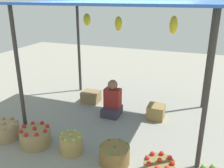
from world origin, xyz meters
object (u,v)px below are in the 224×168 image
(basket_potatoes, at_px, (5,131))
(basket_limes, at_px, (71,144))
(vendor_person, at_px, (112,102))
(wooden_crate_stacked_rear, at_px, (156,112))
(basket_red_apples, at_px, (35,137))
(basket_red_tomatoes, at_px, (159,167))
(basket_green_chilies, at_px, (115,155))
(wooden_crate_near_vendor, at_px, (91,97))

(basket_potatoes, bearing_deg, basket_limes, 1.10)
(vendor_person, bearing_deg, wooden_crate_stacked_rear, 10.18)
(basket_red_apples, relative_size, basket_red_tomatoes, 1.17)
(basket_limes, bearing_deg, basket_potatoes, -178.90)
(basket_potatoes, relative_size, basket_limes, 1.35)
(basket_red_apples, height_order, basket_red_tomatoes, basket_red_apples)
(basket_potatoes, bearing_deg, basket_green_chilies, 0.48)
(basket_green_chilies, distance_m, wooden_crate_stacked_rear, 1.72)
(basket_red_tomatoes, bearing_deg, basket_red_apples, 179.75)
(basket_red_tomatoes, bearing_deg, vendor_person, 129.77)
(vendor_person, relative_size, wooden_crate_near_vendor, 1.94)
(basket_green_chilies, xyz_separation_m, wooden_crate_stacked_rear, (0.30, 1.69, 0.00))
(wooden_crate_near_vendor, distance_m, wooden_crate_stacked_rear, 1.65)
(basket_potatoes, bearing_deg, vendor_person, 46.29)
(vendor_person, distance_m, basket_red_apples, 1.76)
(basket_red_tomatoes, relative_size, wooden_crate_near_vendor, 1.10)
(basket_red_apples, bearing_deg, vendor_person, 61.86)
(basket_potatoes, distance_m, basket_red_tomatoes, 2.77)
(basket_red_tomatoes, distance_m, wooden_crate_near_vendor, 2.84)
(basket_red_tomatoes, bearing_deg, basket_limes, 178.76)
(basket_red_apples, bearing_deg, wooden_crate_stacked_rear, 44.53)
(basket_limes, distance_m, wooden_crate_stacked_rear, 1.99)
(vendor_person, distance_m, wooden_crate_near_vendor, 0.87)
(basket_red_apples, relative_size, basket_green_chilies, 1.10)
(basket_green_chilies, relative_size, wooden_crate_stacked_rear, 1.33)
(basket_green_chilies, bearing_deg, basket_potatoes, -179.52)
(basket_red_tomatoes, bearing_deg, wooden_crate_near_vendor, 135.04)
(vendor_person, height_order, basket_red_apples, vendor_person)
(vendor_person, xyz_separation_m, basket_red_tomatoes, (1.29, -1.55, -0.18))
(basket_red_apples, xyz_separation_m, basket_red_tomatoes, (2.12, -0.01, -0.04))
(basket_potatoes, height_order, basket_red_apples, basket_red_apples)
(basket_green_chilies, bearing_deg, basket_red_apples, -179.44)
(basket_limes, xyz_separation_m, basket_red_tomatoes, (1.44, -0.03, -0.04))
(vendor_person, distance_m, wooden_crate_stacked_rear, 0.94)
(basket_red_tomatoes, xyz_separation_m, wooden_crate_near_vendor, (-2.01, 2.01, 0.02))
(basket_red_tomatoes, height_order, wooden_crate_stacked_rear, wooden_crate_stacked_rear)
(wooden_crate_near_vendor, bearing_deg, wooden_crate_stacked_rear, -10.11)
(wooden_crate_stacked_rear, bearing_deg, basket_limes, -122.05)
(basket_green_chilies, bearing_deg, wooden_crate_stacked_rear, 79.91)
(basket_green_chilies, relative_size, basket_red_tomatoes, 1.06)
(basket_potatoes, bearing_deg, basket_red_tomatoes, -0.11)
(wooden_crate_near_vendor, height_order, wooden_crate_stacked_rear, wooden_crate_stacked_rear)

